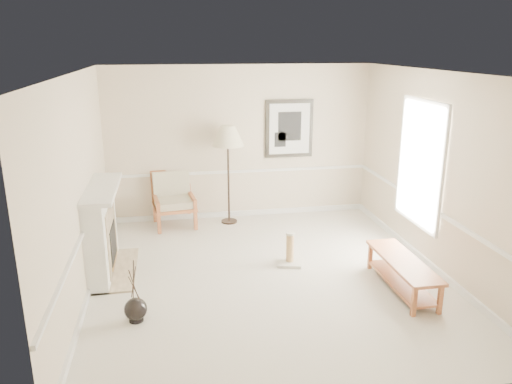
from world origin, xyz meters
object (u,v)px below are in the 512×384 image
at_px(bench, 403,270).
at_px(scratching_post, 290,254).
at_px(floor_lamp, 228,139).
at_px(floor_vase, 136,310).
at_px(armchair, 173,197).

relative_size(bench, scratching_post, 2.97).
bearing_deg(floor_lamp, floor_vase, -115.21).
distance_m(floor_vase, bench, 3.57).
relative_size(floor_lamp, bench, 1.21).
distance_m(armchair, scratching_post, 2.76).
distance_m(floor_vase, armchair, 3.46).
relative_size(armchair, bench, 0.65).
relative_size(floor_vase, armchair, 0.83).
bearing_deg(floor_lamp, armchair, 174.21).
xyz_separation_m(floor_vase, armchair, (0.52, 3.40, 0.38)).
relative_size(floor_vase, bench, 0.53).
distance_m(armchair, bench, 4.41).
bearing_deg(floor_vase, armchair, 81.28).
distance_m(floor_vase, scratching_post, 2.58).
height_order(bench, scratching_post, scratching_post).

